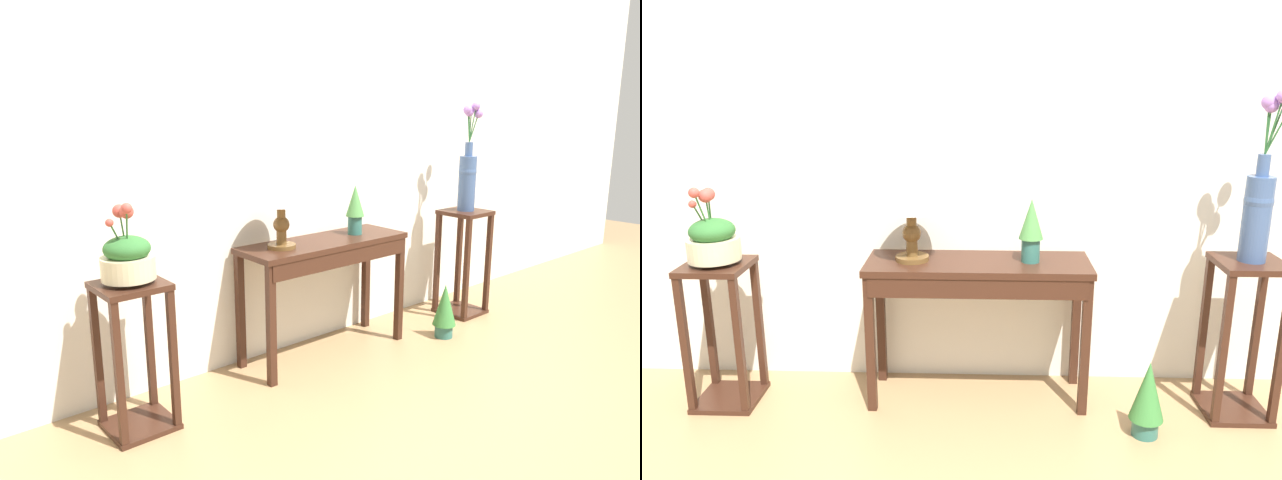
% 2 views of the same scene
% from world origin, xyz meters
% --- Properties ---
extents(ground_plane, '(12.00, 12.00, 0.01)m').
position_xyz_m(ground_plane, '(0.00, 0.00, -0.00)').
color(ground_plane, '#9E7A51').
extents(back_wall_with_art, '(9.00, 0.10, 2.80)m').
position_xyz_m(back_wall_with_art, '(0.00, 1.34, 1.40)').
color(back_wall_with_art, silver).
rests_on(back_wall_with_art, ground).
extents(console_table, '(1.14, 0.39, 0.77)m').
position_xyz_m(console_table, '(-0.04, 1.04, 0.65)').
color(console_table, '#381E14').
rests_on(console_table, ground).
extents(table_lamp, '(0.33, 0.33, 0.51)m').
position_xyz_m(table_lamp, '(-0.38, 1.06, 1.13)').
color(table_lamp, brown).
rests_on(table_lamp, console_table).
extents(potted_plant_on_console, '(0.12, 0.12, 0.33)m').
position_xyz_m(potted_plant_on_console, '(0.22, 1.06, 0.95)').
color(potted_plant_on_console, '#2D665B').
rests_on(potted_plant_on_console, console_table).
extents(pedestal_stand_left, '(0.32, 0.32, 0.77)m').
position_xyz_m(pedestal_stand_left, '(-1.36, 0.96, 0.38)').
color(pedestal_stand_left, '#381E14').
rests_on(pedestal_stand_left, ground).
extents(planter_bowl_wide_left, '(0.26, 0.26, 0.40)m').
position_xyz_m(planter_bowl_wide_left, '(-1.36, 0.96, 0.90)').
color(planter_bowl_wide_left, beige).
rests_on(planter_bowl_wide_left, pedestal_stand_left).
extents(pedestal_stand_right, '(0.32, 0.32, 0.82)m').
position_xyz_m(pedestal_stand_right, '(1.27, 0.95, 0.41)').
color(pedestal_stand_right, '#381E14').
rests_on(pedestal_stand_right, ground).
extents(flower_vase_tall_right, '(0.19, 0.16, 0.80)m').
position_xyz_m(flower_vase_tall_right, '(1.28, 0.95, 1.12)').
color(flower_vase_tall_right, '#3D5684').
rests_on(flower_vase_tall_right, pedestal_stand_right).
extents(potted_plant_floor, '(0.16, 0.16, 0.39)m').
position_xyz_m(potted_plant_floor, '(0.77, 0.71, 0.21)').
color(potted_plant_floor, '#2D665B').
rests_on(potted_plant_floor, ground).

